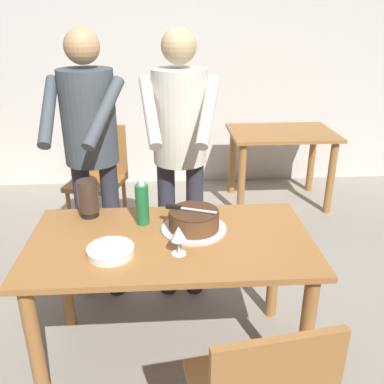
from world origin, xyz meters
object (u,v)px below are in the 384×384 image
object	(u,v)px
main_dining_table	(171,261)
person_cutting_cake	(180,142)
cake_knife	(181,208)
person_standing_beside	(91,142)
plate_stack	(111,251)
hurricane_lamp	(88,198)
wine_glass_near	(179,234)
background_table	(281,148)
water_bottle	(142,204)
background_chair_0	(99,173)
cake_on_platter	(194,221)

from	to	relation	value
main_dining_table	person_cutting_cake	xyz separation A→B (m)	(0.07, 0.59, 0.45)
person_cutting_cake	main_dining_table	bearing A→B (deg)	-97.16
cake_knife	person_standing_beside	bearing A→B (deg)	135.25
plate_stack	hurricane_lamp	xyz separation A→B (m)	(-0.16, 0.42, 0.09)
main_dining_table	wine_glass_near	distance (m)	0.28
main_dining_table	plate_stack	xyz separation A→B (m)	(-0.28, -0.13, 0.15)
main_dining_table	background_table	xyz separation A→B (m)	(1.11, 2.03, -0.04)
water_bottle	hurricane_lamp	bearing A→B (deg)	160.08
main_dining_table	person_standing_beside	bearing A→B (deg)	126.42
wine_glass_near	person_cutting_cake	distance (m)	0.77
person_standing_beside	person_cutting_cake	bearing A→B (deg)	-3.23
person_cutting_cake	background_chair_0	bearing A→B (deg)	122.37
cake_on_platter	cake_knife	distance (m)	0.10
person_cutting_cake	person_standing_beside	distance (m)	0.53
cake_knife	person_standing_beside	world-z (taller)	person_standing_beside
cake_knife	water_bottle	distance (m)	0.21
cake_on_platter	wine_glass_near	distance (m)	0.25
hurricane_lamp	person_cutting_cake	world-z (taller)	person_cutting_cake
wine_glass_near	hurricane_lamp	world-z (taller)	hurricane_lamp
plate_stack	wine_glass_near	size ratio (longest dim) A/B	1.53
cake_on_platter	wine_glass_near	xyz separation A→B (m)	(-0.09, -0.23, 0.05)
plate_stack	person_standing_beside	bearing A→B (deg)	103.36
cake_on_platter	plate_stack	size ratio (longest dim) A/B	1.55
hurricane_lamp	person_standing_beside	xyz separation A→B (m)	(-0.02, 0.34, 0.22)
background_table	background_chair_0	bearing A→B (deg)	-167.78
hurricane_lamp	background_table	size ratio (longest dim) A/B	0.21
wine_glass_near	background_table	world-z (taller)	wine_glass_near
water_bottle	person_standing_beside	xyz separation A→B (m)	(-0.32, 0.44, 0.21)
wine_glass_near	background_chair_0	xyz separation A→B (m)	(-0.64, 1.81, -0.36)
wine_glass_near	person_cutting_cake	size ratio (longest dim) A/B	0.08
wine_glass_near	person_standing_beside	bearing A→B (deg)	122.86
hurricane_lamp	person_cutting_cake	size ratio (longest dim) A/B	0.12
person_cutting_cake	background_chair_0	size ratio (longest dim) A/B	1.91
hurricane_lamp	cake_knife	bearing A→B (deg)	-19.51
plate_stack	person_standing_beside	xyz separation A→B (m)	(-0.18, 0.76, 0.31)
cake_knife	person_standing_beside	size ratio (longest dim) A/B	0.15
person_cutting_cake	hurricane_lamp	bearing A→B (deg)	-149.38
cake_on_platter	hurricane_lamp	size ratio (longest dim) A/B	1.62
cake_on_platter	person_standing_beside	world-z (taller)	person_standing_beside
plate_stack	person_cutting_cake	bearing A→B (deg)	63.95
plate_stack	background_table	size ratio (longest dim) A/B	0.22
plate_stack	water_bottle	bearing A→B (deg)	66.30
cake_knife	plate_stack	bearing A→B (deg)	-144.06
main_dining_table	cake_on_platter	xyz separation A→B (m)	(0.12, 0.09, 0.18)
cake_on_platter	plate_stack	world-z (taller)	cake_on_platter
cake_knife	background_table	size ratio (longest dim) A/B	0.26
water_bottle	main_dining_table	bearing A→B (deg)	-51.45
background_chair_0	cake_knife	bearing A→B (deg)	-66.94
person_cutting_cake	plate_stack	bearing A→B (deg)	-116.05
water_bottle	person_cutting_cake	bearing A→B (deg)	62.24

